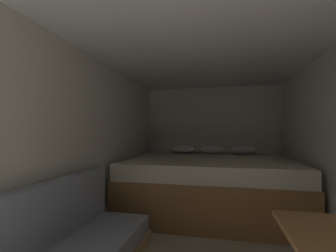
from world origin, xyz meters
name	(u,v)px	position (x,y,z in m)	size (l,w,h in m)	color
wall_back	(212,140)	(0.00, 4.38, 1.03)	(2.62, 0.05, 2.06)	silver
wall_left	(78,147)	(-1.29, 1.88, 1.03)	(0.05, 4.94, 2.06)	silver
ceiling_slab	(201,37)	(0.00, 1.88, 2.08)	(2.62, 4.94, 0.05)	white
bed	(210,184)	(0.00, 3.35, 0.40)	(2.40, 1.93, 0.93)	olive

